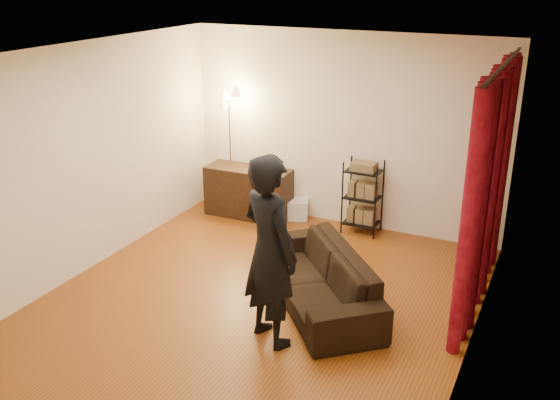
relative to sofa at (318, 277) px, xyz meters
The scene contains 14 objects.
floor 0.71m from the sofa, 158.71° to the right, with size 5.00×5.00×0.00m, color brown.
ceiling 2.48m from the sofa, 158.71° to the right, with size 5.00×5.00×0.00m, color white.
wall_back 2.57m from the sofa, 104.77° to the left, with size 5.00×5.00×0.00m, color beige.
wall_front 2.99m from the sofa, 102.33° to the right, with size 5.00×5.00×0.00m, color beige.
wall_left 3.04m from the sofa, behind, with size 5.00×5.00×0.00m, color beige.
wall_right 1.97m from the sofa, ahead, with size 5.00×5.00×0.00m, color beige.
curtain_rod 2.90m from the sofa, 29.89° to the left, with size 0.04×0.04×2.65m, color black.
curtain 2.02m from the sofa, 30.21° to the left, with size 0.22×2.65×2.55m, color maroon, non-canonical shape.
sofa is the anchor object (origin of this frame).
person 1.10m from the sofa, 100.20° to the right, with size 0.70×0.46×1.92m, color black.
media_cabinet 2.68m from the sofa, 134.89° to the left, with size 1.26×0.47×0.73m, color black.
storage_boxes 2.42m from the sofa, 120.52° to the left, with size 0.36×0.29×0.30m, color silver, non-canonical shape.
wire_shelf 2.06m from the sofa, 95.50° to the left, with size 0.47×0.33×1.03m, color black, non-canonical shape.
floor_lamp 3.02m from the sofa, 138.56° to the left, with size 0.33×0.33×1.85m, color silver, non-canonical shape.
Camera 1 is at (2.85, -5.40, 3.50)m, focal length 40.00 mm.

